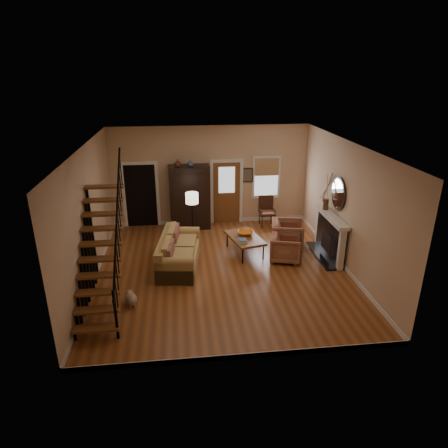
{
  "coord_description": "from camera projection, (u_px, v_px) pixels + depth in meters",
  "views": [
    {
      "loc": [
        -1.05,
        -9.34,
        5.02
      ],
      "look_at": [
        0.1,
        0.4,
        1.15
      ],
      "focal_mm": 32.0,
      "sensor_mm": 36.0,
      "label": 1
    }
  ],
  "objects": [
    {
      "name": "coffee_table",
      "position": [
        245.0,
        245.0,
        11.46
      ],
      "size": [
        1.08,
        1.48,
        0.51
      ],
      "primitive_type": null,
      "rotation": [
        0.0,
        0.0,
        0.25
      ],
      "color": "brown",
      "rests_on": "ground"
    },
    {
      "name": "vase_a",
      "position": [
        178.0,
        163.0,
        12.47
      ],
      "size": [
        0.24,
        0.24,
        0.25
      ],
      "primitive_type": "imported",
      "color": "#4C2619",
      "rests_on": "armoire"
    },
    {
      "name": "floor_lamp",
      "position": [
        193.0,
        219.0,
        11.8
      ],
      "size": [
        0.49,
        0.49,
        1.63
      ],
      "primitive_type": null,
      "rotation": [
        0.0,
        0.0,
        -0.41
      ],
      "color": "black",
      "rests_on": "ground"
    },
    {
      "name": "bowl",
      "position": [
        246.0,
        233.0,
        11.49
      ],
      "size": [
        0.46,
        0.46,
        0.11
      ],
      "primitive_type": "imported",
      "color": "orange",
      "rests_on": "coffee_table"
    },
    {
      "name": "room",
      "position": [
        201.0,
        196.0,
        11.62
      ],
      "size": [
        7.0,
        7.33,
        3.3
      ],
      "color": "#965226",
      "rests_on": "ground"
    },
    {
      "name": "staircase",
      "position": [
        99.0,
        239.0,
        8.5
      ],
      "size": [
        0.94,
        2.8,
        3.2
      ],
      "primitive_type": null,
      "color": "brown",
      "rests_on": "ground"
    },
    {
      "name": "armchair_left",
      "position": [
        286.0,
        248.0,
        11.0
      ],
      "size": [
        1.02,
        1.0,
        0.75
      ],
      "primitive_type": "imported",
      "rotation": [
        0.0,
        0.0,
        1.29
      ],
      "color": "brown",
      "rests_on": "ground"
    },
    {
      "name": "side_chair",
      "position": [
        267.0,
        212.0,
        13.33
      ],
      "size": [
        0.54,
        0.54,
        1.02
      ],
      "primitive_type": null,
      "color": "#3C2013",
      "rests_on": "ground"
    },
    {
      "name": "dog",
      "position": [
        131.0,
        300.0,
        8.95
      ],
      "size": [
        0.37,
        0.49,
        0.31
      ],
      "primitive_type": null,
      "rotation": [
        0.0,
        0.0,
        0.31
      ],
      "color": "tan",
      "rests_on": "ground"
    },
    {
      "name": "armoire",
      "position": [
        190.0,
        197.0,
        13.04
      ],
      "size": [
        1.3,
        0.6,
        2.1
      ],
      "primitive_type": null,
      "color": "black",
      "rests_on": "ground"
    },
    {
      "name": "books",
      "position": [
        242.0,
        240.0,
        11.06
      ],
      "size": [
        0.24,
        0.33,
        0.06
      ],
      "primitive_type": null,
      "color": "beige",
      "rests_on": "coffee_table"
    },
    {
      "name": "armchair_right",
      "position": [
        287.0,
        235.0,
        11.72
      ],
      "size": [
        1.1,
        1.08,
        0.84
      ],
      "primitive_type": "imported",
      "rotation": [
        0.0,
        0.0,
        1.35
      ],
      "color": "brown",
      "rests_on": "ground"
    },
    {
      "name": "sofa",
      "position": [
        179.0,
        252.0,
        10.67
      ],
      "size": [
        1.24,
        2.33,
        0.83
      ],
      "primitive_type": null,
      "rotation": [
        0.0,
        0.0,
        -0.13
      ],
      "color": "tan",
      "rests_on": "ground"
    },
    {
      "name": "vase_b",
      "position": [
        190.0,
        163.0,
        12.52
      ],
      "size": [
        0.2,
        0.2,
        0.21
      ],
      "primitive_type": "imported",
      "color": "#334C60",
      "rests_on": "armoire"
    },
    {
      "name": "fireplace",
      "position": [
        331.0,
        232.0,
        11.12
      ],
      "size": [
        0.33,
        1.95,
        2.3
      ],
      "color": "black",
      "rests_on": "ground"
    }
  ]
}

